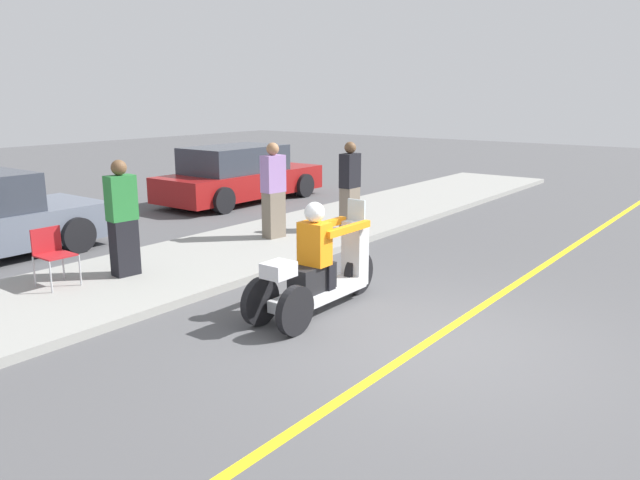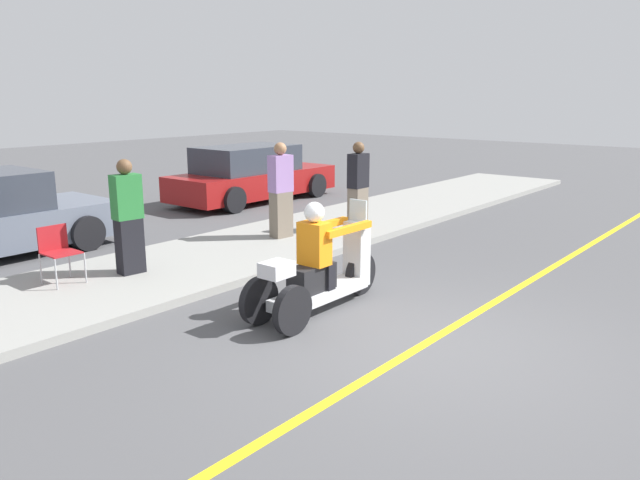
# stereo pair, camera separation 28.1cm
# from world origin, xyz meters

# --- Properties ---
(ground_plane) EXTENTS (60.00, 60.00, 0.00)m
(ground_plane) POSITION_xyz_m (0.00, 0.00, 0.00)
(ground_plane) COLOR #4C4C4F
(lane_stripe) EXTENTS (24.00, 0.12, 0.01)m
(lane_stripe) POSITION_xyz_m (0.10, 0.00, 0.00)
(lane_stripe) COLOR gold
(lane_stripe) RESTS_ON ground
(sidewalk_strip) EXTENTS (28.00, 2.80, 0.12)m
(sidewalk_strip) POSITION_xyz_m (0.00, 4.60, 0.06)
(sidewalk_strip) COLOR gray
(sidewalk_strip) RESTS_ON ground
(motorcycle_trike) EXTENTS (2.36, 0.65, 1.47)m
(motorcycle_trike) POSITION_xyz_m (0.09, 1.64, 0.53)
(motorcycle_trike) COLOR black
(motorcycle_trike) RESTS_ON ground
(spectator_end_of_line) EXTENTS (0.44, 0.29, 1.73)m
(spectator_end_of_line) POSITION_xyz_m (-0.66, 4.73, 0.96)
(spectator_end_of_line) COLOR black
(spectator_end_of_line) RESTS_ON sidewalk_strip
(spectator_far_back) EXTENTS (0.42, 0.25, 1.75)m
(spectator_far_back) POSITION_xyz_m (4.02, 3.87, 0.96)
(spectator_far_back) COLOR #726656
(spectator_far_back) RESTS_ON sidewalk_strip
(spectator_near_curb) EXTENTS (0.45, 0.31, 1.79)m
(spectator_near_curb) POSITION_xyz_m (2.59, 4.62, 0.98)
(spectator_near_curb) COLOR #726656
(spectator_near_curb) RESTS_ON sidewalk_strip
(folding_chair_set_back) EXTENTS (0.47, 0.47, 0.82)m
(folding_chair_set_back) POSITION_xyz_m (-1.59, 5.12, 0.62)
(folding_chair_set_back) COLOR #A5A8AD
(folding_chair_set_back) RESTS_ON sidewalk_strip
(parked_car_lot_right) EXTENTS (4.73, 1.97, 1.46)m
(parked_car_lot_right) POSITION_xyz_m (5.57, 8.44, 0.69)
(parked_car_lot_right) COLOR maroon
(parked_car_lot_right) RESTS_ON ground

